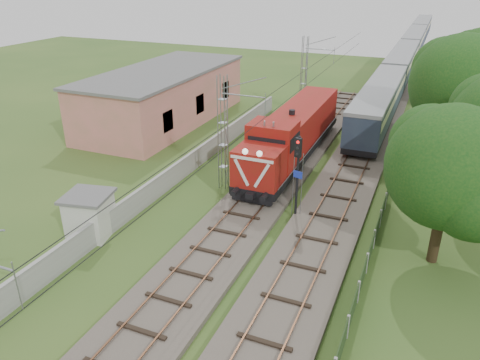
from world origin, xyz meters
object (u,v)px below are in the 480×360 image
at_px(locomotive, 293,134).
at_px(coach_rake, 409,50).
at_px(signal_post, 298,164).
at_px(relay_hut, 90,215).

distance_m(locomotive, coach_rake, 45.90).
height_order(locomotive, coach_rake, locomotive).
relative_size(coach_rake, signal_post, 16.38).
height_order(locomotive, signal_post, signal_post).
xyz_separation_m(locomotive, coach_rake, (5.00, 45.62, 0.13)).
relative_size(coach_rake, relay_hut, 29.48).
bearing_deg(relay_hut, locomotive, 64.46).
bearing_deg(coach_rake, signal_post, -92.11).
bearing_deg(relay_hut, signal_post, 31.94).
bearing_deg(locomotive, signal_post, -71.65).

